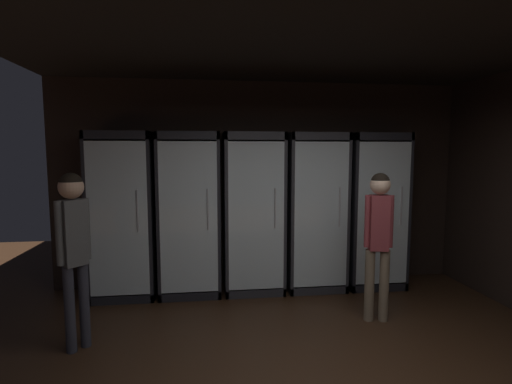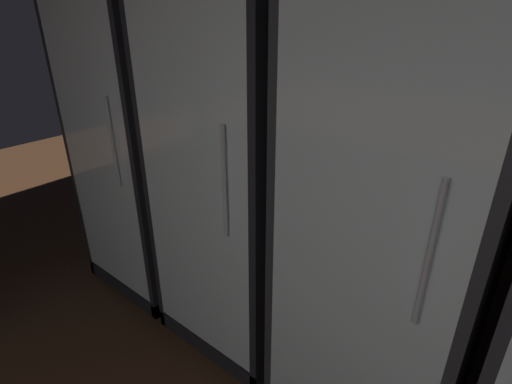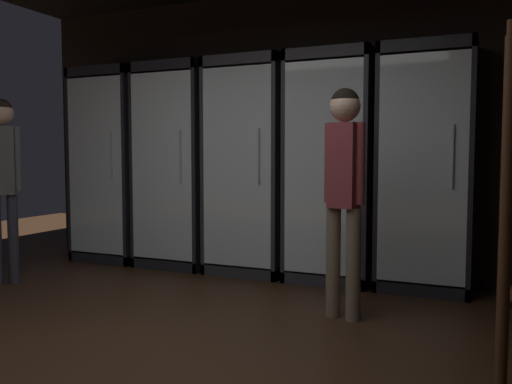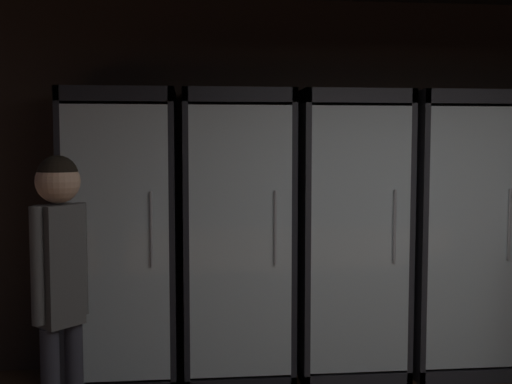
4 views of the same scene
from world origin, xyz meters
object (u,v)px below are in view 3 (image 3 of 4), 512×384
(cooler_right, at_px, (333,170))
(cooler_far_right, at_px, (426,171))
(shopper_far, at_px, (2,164))
(cooler_left, at_px, (180,168))
(cooler_center, at_px, (252,169))
(shopper_near, at_px, (344,177))
(cooler_far_left, at_px, (116,168))

(cooler_right, distance_m, cooler_far_right, 0.83)
(cooler_far_right, relative_size, shopper_far, 1.26)
(cooler_left, bearing_deg, cooler_center, -0.09)
(cooler_left, bearing_deg, cooler_far_right, -0.06)
(cooler_center, xyz_separation_m, shopper_far, (-1.81, -1.37, 0.06))
(cooler_right, distance_m, shopper_near, 1.20)
(cooler_far_right, bearing_deg, cooler_left, 179.94)
(cooler_left, xyz_separation_m, shopper_near, (2.05, -1.14, -0.01))
(cooler_far_left, height_order, cooler_center, same)
(cooler_far_right, bearing_deg, cooler_center, 179.95)
(cooler_left, distance_m, cooler_far_right, 2.48)
(cooler_far_left, xyz_separation_m, shopper_far, (-0.16, -1.37, 0.06))
(cooler_far_right, distance_m, shopper_far, 3.73)
(cooler_left, bearing_deg, shopper_far, -125.60)
(cooler_center, relative_size, shopper_near, 1.29)
(cooler_far_right, xyz_separation_m, shopper_far, (-3.46, -1.37, 0.06))
(cooler_left, xyz_separation_m, shopper_far, (-0.98, -1.37, 0.06))
(cooler_right, distance_m, shopper_far, 2.97)
(cooler_far_left, distance_m, shopper_near, 3.09)
(cooler_left, height_order, shopper_far, cooler_left)
(cooler_far_left, relative_size, cooler_left, 1.00)
(cooler_right, bearing_deg, cooler_center, 179.97)
(cooler_far_left, height_order, cooler_right, same)
(cooler_far_left, relative_size, cooler_center, 1.00)
(cooler_center, height_order, cooler_right, same)
(cooler_right, relative_size, shopper_near, 1.29)
(cooler_left, relative_size, cooler_far_right, 1.00)
(cooler_left, distance_m, cooler_right, 1.65)
(cooler_far_left, bearing_deg, cooler_left, 0.16)
(shopper_far, bearing_deg, cooler_far_right, 21.60)
(cooler_far_left, relative_size, cooler_far_right, 1.00)
(cooler_far_left, bearing_deg, shopper_far, -96.46)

